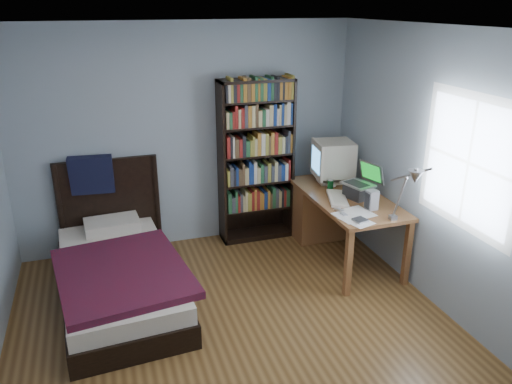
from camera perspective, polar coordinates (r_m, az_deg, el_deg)
room at (r=3.71m, az=-1.29°, el=-1.60°), size 4.20×4.24×2.50m
desk at (r=5.89m, az=8.16°, el=-1.86°), size 0.75×1.53×0.73m
crt_monitor at (r=5.71m, az=8.70°, el=3.74°), size 0.48×0.44×0.49m
laptop at (r=5.36m, az=11.73°, el=0.46°), size 0.38×0.37×0.38m
desk_lamp at (r=4.36m, az=17.41°, el=1.17°), size 0.26×0.57×0.67m
keyboard at (r=5.29m, az=9.28°, el=-0.73°), size 0.32×0.49×0.04m
speaker at (r=5.09m, az=13.10°, el=-0.89°), size 0.11×0.11×0.20m
soda_can at (r=5.52m, az=8.48°, el=0.75°), size 0.07×0.07×0.12m
mouse at (r=5.66m, az=8.72°, el=0.80°), size 0.07×0.12×0.04m
phone_silver at (r=5.02m, az=9.46°, el=-2.01°), size 0.09×0.11×0.02m
phone_grey at (r=4.92m, az=10.01°, el=-2.53°), size 0.05×0.08×0.02m
external_drive at (r=4.81m, az=11.80°, el=-3.21°), size 0.14×0.14×0.02m
bookshelf at (r=5.76m, az=0.02°, el=3.51°), size 0.85×0.30×1.89m
bed at (r=5.03m, az=-15.49°, el=-8.63°), size 1.26×2.14×1.16m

